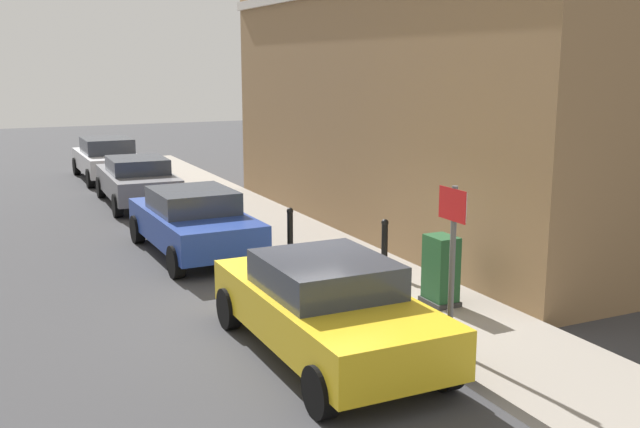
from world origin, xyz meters
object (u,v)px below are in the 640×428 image
at_px(car_yellow, 326,306).
at_px(car_silver, 107,158).
at_px(car_grey, 137,180).
at_px(utility_cabinet, 441,273).
at_px(car_blue, 194,221).
at_px(bollard_near_cabinet, 385,244).
at_px(bollard_far_kerb, 290,231).
at_px(street_sign, 452,244).

height_order(car_yellow, car_silver, car_silver).
relative_size(car_grey, utility_cabinet, 3.80).
distance_m(car_blue, bollard_near_cabinet, 4.38).
bearing_deg(car_silver, bollard_far_kerb, -174.05).
bearing_deg(car_grey, car_blue, -179.20).
bearing_deg(utility_cabinet, bollard_far_kerb, 105.81).
distance_m(car_blue, bollard_far_kerb, 2.26).
bearing_deg(car_yellow, car_blue, 0.79).
bearing_deg(bollard_near_cabinet, car_silver, 99.84).
xyz_separation_m(car_yellow, utility_cabinet, (2.50, 0.83, -0.05)).
xyz_separation_m(bollard_near_cabinet, street_sign, (-1.12, -3.68, 0.96)).
relative_size(car_silver, bollard_near_cabinet, 4.18).
bearing_deg(utility_cabinet, bollard_near_cabinet, 87.12).
xyz_separation_m(car_blue, utility_cabinet, (2.61, -5.44, -0.05)).
relative_size(car_yellow, car_grey, 1.00).
bearing_deg(car_grey, utility_cabinet, -166.16).
distance_m(car_yellow, bollard_far_kerb, 4.83).
distance_m(bollard_far_kerb, street_sign, 5.55).
height_order(car_blue, utility_cabinet, car_blue).
bearing_deg(utility_cabinet, car_silver, 98.36).
relative_size(car_yellow, street_sign, 1.91).
bearing_deg(bollard_far_kerb, car_grey, 100.43).
bearing_deg(utility_cabinet, street_sign, -121.01).
xyz_separation_m(car_blue, car_silver, (0.13, 11.43, 0.02)).
distance_m(car_grey, bollard_far_kerb, 8.00).
xyz_separation_m(car_grey, street_sign, (1.50, -13.34, 0.93)).
bearing_deg(car_yellow, street_sign, -120.31).
bearing_deg(bollard_far_kerb, bollard_near_cabinet, -56.81).
relative_size(bollard_near_cabinet, street_sign, 0.45).
bearing_deg(car_blue, utility_cabinet, -155.73).
height_order(car_grey, bollard_near_cabinet, car_grey).
distance_m(car_yellow, utility_cabinet, 2.64).
height_order(car_blue, car_grey, car_blue).
bearing_deg(utility_cabinet, car_grey, 102.20).
distance_m(car_silver, bollard_far_kerb, 13.17).
xyz_separation_m(utility_cabinet, bollard_far_kerb, (-1.07, 3.78, 0.02)).
height_order(car_yellow, car_grey, car_yellow).
bearing_deg(car_yellow, car_grey, -0.12).
bearing_deg(utility_cabinet, car_yellow, -161.60).
height_order(car_blue, car_silver, car_silver).
xyz_separation_m(car_grey, utility_cabinet, (2.52, -11.64, -0.05)).
height_order(car_yellow, street_sign, street_sign).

